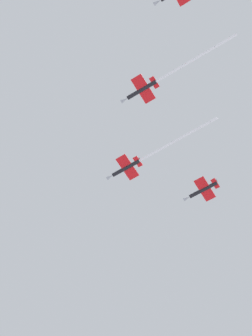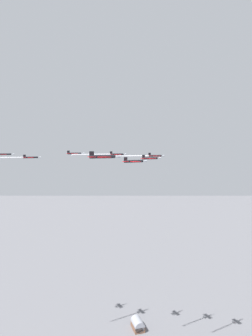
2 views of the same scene
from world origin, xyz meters
name	(u,v)px [view 2 (image 2 of 2)]	position (x,y,z in m)	size (l,w,h in m)	color
hangar	(138,325)	(52.14, -2.07, 4.11)	(15.61, 11.80, 9.50)	brown
jet_lead	(144,156)	(-11.18, 0.14, 153.36)	(19.66, 35.93, 2.59)	black
jet_port_inner	(107,154)	(-1.56, 24.08, 154.18)	(19.13, 34.89, 2.59)	black
jet_starboard_inner	(150,158)	(-32.60, -0.59, 152.55)	(9.46, 12.06, 2.59)	black
jet_port_outer	(75,153)	(9.05, 46.06, 154.70)	(9.46, 12.06, 2.59)	black
jet_starboard_outer	(134,161)	(-60.20, 10.82, 152.03)	(9.46, 12.06, 2.59)	black
jet_center_rear	(18,158)	(10.92, 85.23, 151.87)	(20.34, 37.27, 2.59)	black
jet_port_trail	(103,157)	(-88.90, 24.38, 154.87)	(9.46, 12.06, 2.59)	black
jet_starboard_trail	(4,154)	(25.56, 99.30, 153.95)	(9.46, 12.06, 2.59)	black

